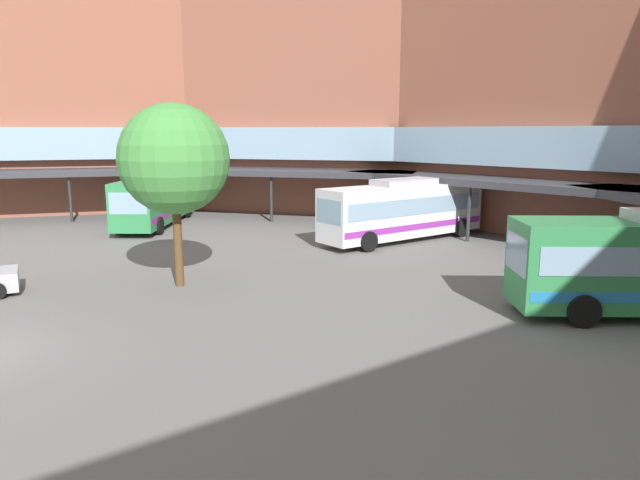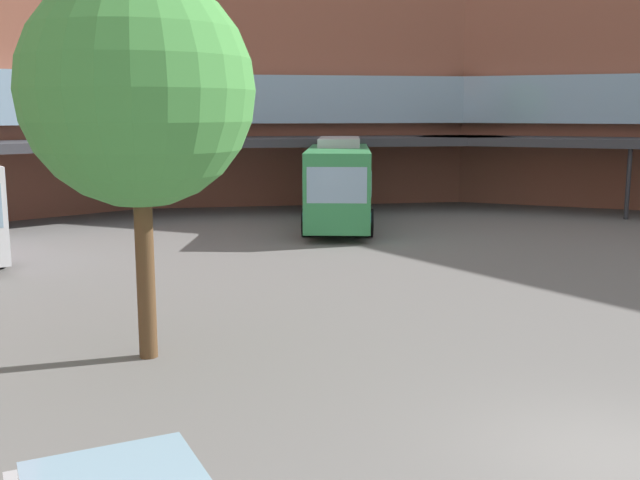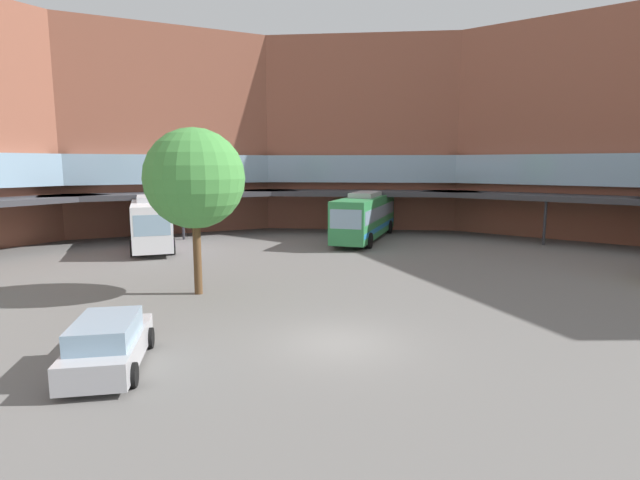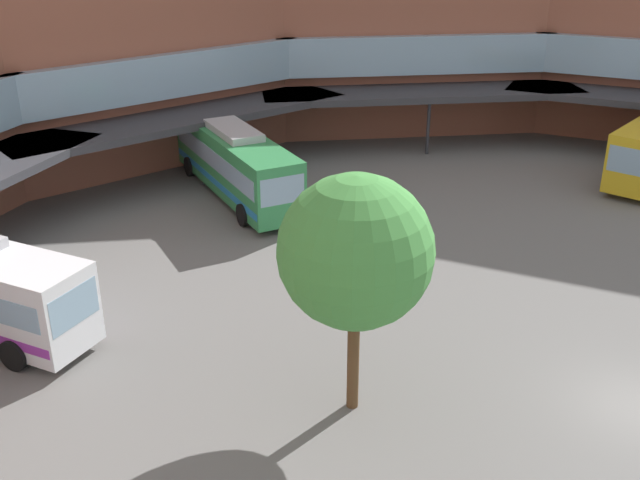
{
  "view_description": "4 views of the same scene",
  "coord_description": "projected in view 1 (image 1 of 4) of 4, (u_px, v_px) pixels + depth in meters",
  "views": [
    {
      "loc": [
        18.14,
        2.27,
        6.33
      ],
      "look_at": [
        -1.7,
        12.24,
        2.06
      ],
      "focal_mm": 31.92,
      "sensor_mm": 36.0,
      "label": 1
    },
    {
      "loc": [
        -8.02,
        -6.99,
        4.84
      ],
      "look_at": [
        -0.82,
        7.96,
        1.96
      ],
      "focal_mm": 41.81,
      "sensor_mm": 36.0,
      "label": 2
    },
    {
      "loc": [
        -3.4,
        -15.53,
        5.86
      ],
      "look_at": [
        1.41,
        11.31,
        1.71
      ],
      "focal_mm": 28.18,
      "sensor_mm": 36.0,
      "label": 3
    },
    {
      "loc": [
        -20.82,
        -2.47,
        14.01
      ],
      "look_at": [
        0.35,
        12.17,
        2.36
      ],
      "focal_mm": 41.76,
      "sensor_mm": 36.0,
      "label": 4
    }
  ],
  "objects": [
    {
      "name": "bus_3",
      "position": [
        403.0,
        210.0,
        33.02
      ],
      "size": [
        4.12,
        11.1,
        3.62
      ],
      "rotation": [
        0.0,
        0.0,
        4.87
      ],
      "color": "white",
      "rests_on": "ground"
    },
    {
      "name": "station_building",
      "position": [
        493.0,
        88.0,
        23.07
      ],
      "size": [
        72.63,
        41.87,
        16.92
      ],
      "color": "#93543F",
      "rests_on": "ground"
    },
    {
      "name": "bus_0",
      "position": [
        155.0,
        199.0,
        38.44
      ],
      "size": [
        10.46,
        7.15,
        3.62
      ],
      "rotation": [
        0.0,
        0.0,
        5.8
      ],
      "color": "#338C4C",
      "rests_on": "ground"
    },
    {
      "name": "plaza_tree",
      "position": [
        174.0,
        160.0,
        22.67
      ],
      "size": [
        4.44,
        4.44,
        7.44
      ],
      "color": "brown",
      "rests_on": "ground"
    }
  ]
}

